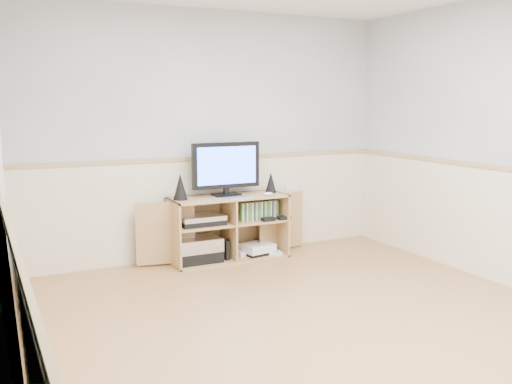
% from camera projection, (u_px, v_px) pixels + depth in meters
% --- Properties ---
extents(room, '(4.04, 4.54, 2.54)m').
position_uv_depth(room, '(309.00, 157.00, 3.88)').
color(room, tan).
rests_on(room, ground).
extents(media_cabinet, '(1.85, 0.45, 0.65)m').
position_uv_depth(media_cabinet, '(226.00, 226.00, 5.82)').
color(media_cabinet, tan).
rests_on(media_cabinet, floor).
extents(monitor, '(0.72, 0.18, 0.54)m').
position_uv_depth(monitor, '(226.00, 167.00, 5.72)').
color(monitor, black).
rests_on(monitor, media_cabinet).
extents(speaker_left, '(0.14, 0.14, 0.26)m').
position_uv_depth(speaker_left, '(180.00, 187.00, 5.50)').
color(speaker_left, black).
rests_on(speaker_left, media_cabinet).
extents(speaker_right, '(0.12, 0.12, 0.22)m').
position_uv_depth(speaker_right, '(271.00, 182.00, 5.94)').
color(speaker_right, black).
rests_on(speaker_right, media_cabinet).
extents(keyboard, '(0.29, 0.16, 0.01)m').
position_uv_depth(keyboard, '(239.00, 197.00, 5.62)').
color(keyboard, silver).
rests_on(keyboard, media_cabinet).
extents(mouse, '(0.11, 0.08, 0.04)m').
position_uv_depth(mouse, '(268.00, 194.00, 5.76)').
color(mouse, white).
rests_on(mouse, media_cabinet).
extents(av_components, '(0.52, 0.32, 0.47)m').
position_uv_depth(av_components, '(199.00, 242.00, 5.65)').
color(av_components, black).
rests_on(av_components, media_cabinet).
extents(game_consoles, '(0.46, 0.31, 0.11)m').
position_uv_depth(game_consoles, '(256.00, 249.00, 5.93)').
color(game_consoles, white).
rests_on(game_consoles, media_cabinet).
extents(game_cases, '(0.42, 0.14, 0.19)m').
position_uv_depth(game_cases, '(257.00, 210.00, 5.87)').
color(game_cases, '#3F8C3F').
rests_on(game_cases, media_cabinet).
extents(wall_outlet, '(0.12, 0.03, 0.12)m').
position_uv_depth(wall_outlet, '(290.00, 192.00, 6.31)').
color(wall_outlet, white).
rests_on(wall_outlet, wall_back).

